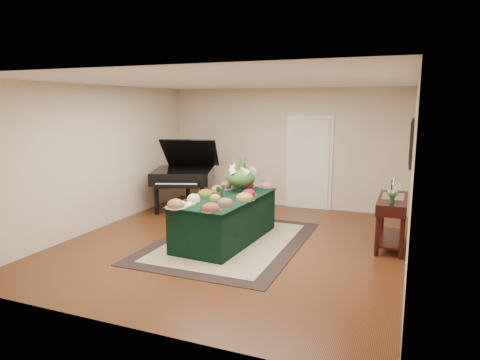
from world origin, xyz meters
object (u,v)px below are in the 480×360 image
at_px(mahogany_sideboard, 392,209).
at_px(grand_piano, 184,175).
at_px(buffet_table, 226,219).
at_px(floral_centerpiece, 241,174).

bearing_deg(mahogany_sideboard, grand_piano, 167.16).
relative_size(grand_piano, mahogany_sideboard, 1.41).
xyz_separation_m(grand_piano, mahogany_sideboard, (4.48, -1.02, -0.14)).
distance_m(grand_piano, mahogany_sideboard, 4.59).
height_order(buffet_table, floral_centerpiece, floral_centerpiece).
distance_m(buffet_table, floral_centerpiece, 0.88).
bearing_deg(grand_piano, buffet_table, -44.40).
bearing_deg(mahogany_sideboard, floral_centerpiece, -174.99).
height_order(grand_piano, mahogany_sideboard, grand_piano).
height_order(floral_centerpiece, mahogany_sideboard, floral_centerpiece).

